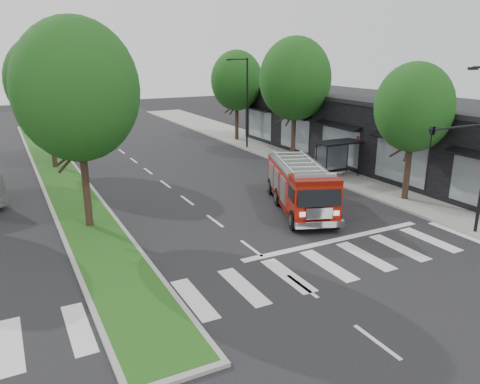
{
  "coord_description": "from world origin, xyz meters",
  "views": [
    {
      "loc": [
        -9.43,
        -17.07,
        8.55
      ],
      "look_at": [
        0.87,
        2.8,
        1.8
      ],
      "focal_mm": 35.0,
      "sensor_mm": 36.0,
      "label": 1
    }
  ],
  "objects": [
    {
      "name": "tree_median_far",
      "position": [
        -6.0,
        20.0,
        6.49
      ],
      "size": [
        5.6,
        5.6,
        9.72
      ],
      "color": "black",
      "rests_on": "ground"
    },
    {
      "name": "tree_right_near",
      "position": [
        11.5,
        2.0,
        5.51
      ],
      "size": [
        4.4,
        4.4,
        8.05
      ],
      "color": "black",
      "rests_on": "ground"
    },
    {
      "name": "tree_right_mid",
      "position": [
        11.5,
        14.0,
        6.49
      ],
      "size": [
        5.6,
        5.6,
        9.72
      ],
      "color": "black",
      "rests_on": "ground"
    },
    {
      "name": "streetlight_right_near",
      "position": [
        9.61,
        -3.5,
        4.67
      ],
      "size": [
        4.08,
        0.22,
        8.0
      ],
      "color": "black",
      "rests_on": "ground"
    },
    {
      "name": "bus_shelter",
      "position": [
        11.2,
        8.15,
        2.04
      ],
      "size": [
        3.2,
        1.6,
        2.61
      ],
      "color": "black",
      "rests_on": "ground"
    },
    {
      "name": "streetlight_right_far",
      "position": [
        10.35,
        20.0,
        4.48
      ],
      "size": [
        2.11,
        0.2,
        8.0
      ],
      "color": "black",
      "rests_on": "ground"
    },
    {
      "name": "storefront_row",
      "position": [
        17.0,
        10.0,
        2.5
      ],
      "size": [
        8.0,
        30.0,
        5.0
      ],
      "primitive_type": "cube",
      "color": "black",
      "rests_on": "ground"
    },
    {
      "name": "sidewalk_right",
      "position": [
        12.5,
        10.0,
        0.07
      ],
      "size": [
        5.0,
        80.0,
        0.15
      ],
      "primitive_type": "cube",
      "color": "gray",
      "rests_on": "ground"
    },
    {
      "name": "fire_engine",
      "position": [
        5.06,
        3.57,
        1.34
      ],
      "size": [
        5.05,
        8.35,
        2.78
      ],
      "rotation": [
        0.0,
        0.0,
        -0.36
      ],
      "color": "#630D05",
      "rests_on": "ground"
    },
    {
      "name": "ground",
      "position": [
        0.0,
        0.0,
        0.0
      ],
      "size": [
        140.0,
        140.0,
        0.0
      ],
      "primitive_type": "plane",
      "color": "black",
      "rests_on": "ground"
    },
    {
      "name": "median",
      "position": [
        -6.0,
        18.0,
        0.08
      ],
      "size": [
        3.0,
        50.0,
        0.15
      ],
      "color": "gray",
      "rests_on": "ground"
    },
    {
      "name": "tree_median_near",
      "position": [
        -6.0,
        6.0,
        6.81
      ],
      "size": [
        5.8,
        5.8,
        10.16
      ],
      "color": "black",
      "rests_on": "ground"
    },
    {
      "name": "tree_right_far",
      "position": [
        11.5,
        24.0,
        5.84
      ],
      "size": [
        5.0,
        5.0,
        8.73
      ],
      "color": "black",
      "rests_on": "ground"
    }
  ]
}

